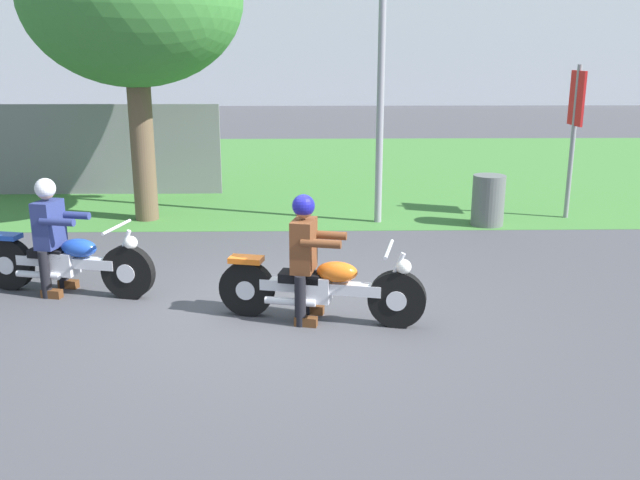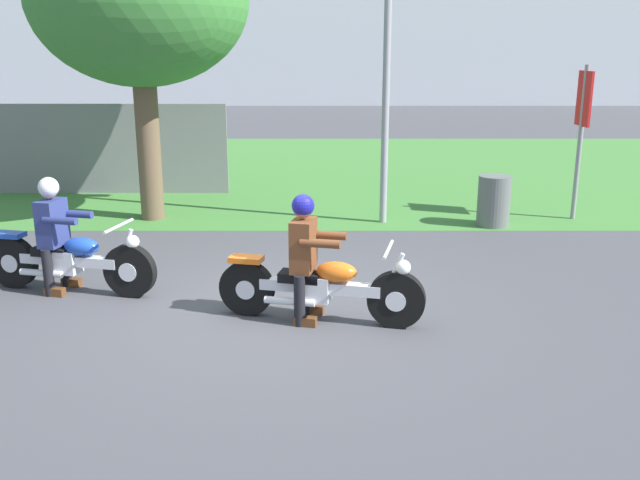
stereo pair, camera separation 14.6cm
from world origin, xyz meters
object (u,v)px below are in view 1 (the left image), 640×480
at_px(sign_banner, 575,118).
at_px(rider_follow, 51,227).
at_px(trash_can, 488,200).
at_px(motorcycle_follow, 67,262).
at_px(rider_lead, 305,248).
at_px(motorcycle_lead, 321,287).

bearing_deg(sign_banner, rider_follow, -153.78).
height_order(rider_follow, trash_can, rider_follow).
relative_size(motorcycle_follow, trash_can, 2.60).
height_order(rider_lead, sign_banner, sign_banner).
xyz_separation_m(motorcycle_lead, motorcycle_follow, (-3.01, 0.93, 0.01)).
bearing_deg(motorcycle_lead, rider_follow, 175.76).
xyz_separation_m(motorcycle_lead, sign_banner, (4.38, 4.69, 1.34)).
height_order(motorcycle_follow, rider_follow, rider_follow).
distance_m(rider_lead, rider_follow, 3.15).
distance_m(rider_follow, sign_banner, 8.47).
xyz_separation_m(rider_follow, sign_banner, (7.55, 3.72, 0.91)).
bearing_deg(motorcycle_lead, rider_lead, 179.14).
relative_size(motorcycle_follow, rider_follow, 1.56).
distance_m(rider_lead, sign_banner, 6.56).
height_order(motorcycle_follow, sign_banner, sign_banner).
distance_m(motorcycle_lead, sign_banner, 6.55).
distance_m(motorcycle_lead, motorcycle_follow, 3.15).
bearing_deg(sign_banner, motorcycle_lead, -133.07).
bearing_deg(rider_follow, motorcycle_lead, -4.24).
height_order(rider_lead, trash_can, rider_lead).
relative_size(rider_lead, rider_follow, 0.99).
distance_m(rider_lead, motorcycle_follow, 3.01).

